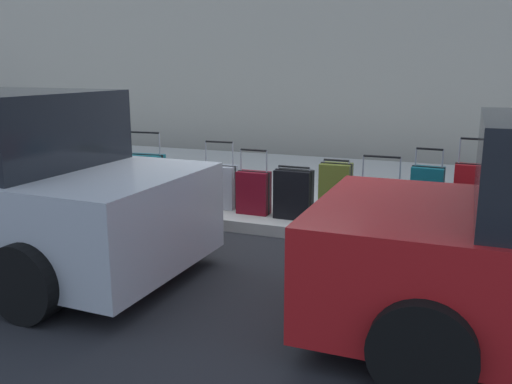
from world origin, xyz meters
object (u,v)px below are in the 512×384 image
Objects in this scene: suitcase_black_5 at (294,194)px; suitcase_red_8 at (181,185)px; fire_hydrant at (86,169)px; suitcase_teal_2 at (426,199)px; suitcase_navy_3 at (379,204)px; bollard_post at (47,162)px; suitcase_olive_4 at (335,193)px; suitcase_silver_7 at (220,187)px; suitcase_red_1 at (472,199)px; suitcase_teal_9 at (146,178)px; suitcase_maroon_6 at (254,192)px.

suitcase_black_5 is 1.08× the size of suitcase_red_8.
suitcase_teal_2 is at bearing 179.33° from fire_hydrant.
suitcase_black_5 is (1.02, 0.04, 0.04)m from suitcase_navy_3.
suitcase_black_5 is at bearing -178.85° from bollard_post.
fire_hydrant is (3.12, -0.08, 0.08)m from suitcase_black_5.
suitcase_teal_2 reaches higher than fire_hydrant.
suitcase_navy_3 reaches higher than suitcase_olive_4.
suitcase_silver_7 is at bearing -171.00° from suitcase_red_8.
fire_hydrant is (5.13, 0.02, -0.01)m from suitcase_red_1.
suitcase_red_1 is 4.15m from suitcase_teal_9.
suitcase_teal_2 is 1.46× the size of suitcase_black_5.
suitcase_olive_4 is at bearing -175.99° from suitcase_black_5.
suitcase_teal_2 is 1.03m from suitcase_olive_4.
suitcase_teal_2 is 0.99× the size of suitcase_teal_9.
suitcase_teal_2 reaches higher than suitcase_olive_4.
suitcase_black_5 is at bearing 4.01° from suitcase_olive_4.
suitcase_navy_3 is 4.14m from fire_hydrant.
suitcase_maroon_6 reaches higher than suitcase_red_8.
suitcase_red_8 is (1.05, -0.02, 0.00)m from suitcase_maroon_6.
suitcase_black_5 is 0.74× the size of suitcase_silver_7.
suitcase_teal_9 is (1.09, 0.03, 0.04)m from suitcase_silver_7.
suitcase_maroon_6 reaches higher than suitcase_olive_4.
bollard_post reaches higher than suitcase_maroon_6.
suitcase_navy_3 is 1.55m from suitcase_maroon_6.
suitcase_navy_3 is at bearing 178.87° from suitcase_teal_9.
suitcase_black_5 is at bearing 2.81° from suitcase_red_1.
suitcase_teal_2 reaches higher than suitcase_black_5.
suitcase_red_8 is at bearing 178.96° from fire_hydrant.
suitcase_silver_7 is at bearing -175.52° from bollard_post.
suitcase_olive_4 is at bearing -179.39° from suitcase_maroon_6.
suitcase_navy_3 is 1.03m from suitcase_black_5.
suitcase_navy_3 is 1.15× the size of fire_hydrant.
suitcase_maroon_6 is 1.36× the size of suitcase_red_8.
suitcase_maroon_6 is 0.88× the size of bollard_post.
suitcase_black_5 is 3.12m from fire_hydrant.
suitcase_olive_4 is 1.56m from suitcase_silver_7.
suitcase_red_8 is at bearing -0.14° from suitcase_navy_3.
fire_hydrant is at bearing -1.15° from suitcase_maroon_6.
suitcase_teal_2 is at bearing -179.18° from suitcase_black_5.
suitcase_olive_4 is 0.82× the size of bollard_post.
suitcase_navy_3 is at bearing 179.86° from suitcase_red_8.
suitcase_teal_9 is at bearing -2.80° from suitcase_black_5.
bollard_post is at bearing 14.92° from fire_hydrant.
suitcase_teal_9 is at bearing -173.39° from bollard_post.
suitcase_navy_3 reaches higher than suitcase_maroon_6.
bollard_post reaches higher than suitcase_red_8.
suitcase_maroon_6 is at bearing 0.61° from suitcase_olive_4.
suitcase_olive_4 is 2.65m from suitcase_teal_9.
suitcase_red_1 is 1.65× the size of suitcase_black_5.
suitcase_silver_7 is (1.05, -0.13, -0.02)m from suitcase_black_5.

